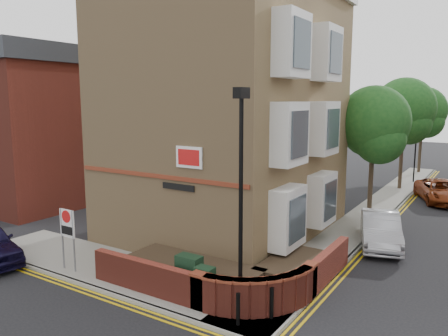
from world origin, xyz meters
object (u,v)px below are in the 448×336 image
silver_car_near (380,229)px  utility_cabinet_large (189,274)px  lamppost (241,200)px  zone_sign (67,228)px

silver_car_near → utility_cabinet_large: bearing=-132.4°
lamppost → silver_car_near: size_ratio=1.48×
utility_cabinet_large → zone_sign: 4.86m
lamppost → utility_cabinet_large: 3.24m
lamppost → silver_car_near: (2.00, 8.24, -2.64)m
utility_cabinet_large → silver_car_near: size_ratio=0.28×
lamppost → utility_cabinet_large: bearing=177.0°
lamppost → silver_car_near: lamppost is taller
utility_cabinet_large → silver_car_near: bearing=64.4°
zone_sign → utility_cabinet_large: bearing=9.7°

